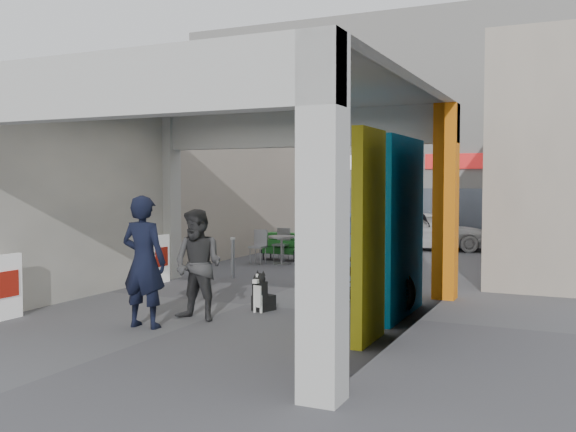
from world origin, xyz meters
The scene contains 21 objects.
ground centered at (0.00, 0.00, 0.00)m, with size 90.00×90.00×0.00m, color #4F4F54.
arcade_canopy centered at (0.54, -0.82, 2.30)m, with size 6.40×6.45×6.40m.
far_building centered at (0.00, 13.99, 3.99)m, with size 18.00×4.08×8.00m.
plaza_bldg_left centered at (-4.50, 7.50, 2.50)m, with size 2.00×9.00×5.00m, color #AA9E8D.
plaza_bldg_right centered at (4.50, 7.50, 2.50)m, with size 2.00×9.00×5.00m, color #AA9E8D.
bollard_left centered at (-1.72, 2.59, 0.43)m, with size 0.09×0.09×0.87m, color #999CA2.
bollard_center centered at (0.12, 2.44, 0.46)m, with size 0.09×0.09×0.92m, color #999CA2.
bollard_right centered at (1.60, 2.40, 0.42)m, with size 0.09×0.09×0.83m, color #999CA2.
advert_board_near centered at (-2.75, -2.60, 0.51)m, with size 0.11×0.55×1.00m.
advert_board_far centered at (-2.75, 1.33, 0.51)m, with size 0.13×0.55×1.00m.
cafe_set centered at (-1.87, 5.44, 0.31)m, with size 1.45×1.17×0.88m.
produce_stand centered at (-2.13, 6.02, 0.29)m, with size 1.10×0.60×0.73m.
crate_stack centered at (0.75, 7.04, 0.28)m, with size 0.53×0.46×0.56m.
border_collie centered at (0.51, -0.41, 0.27)m, with size 0.25×0.49×0.67m.
man_with_dog centered at (-0.50, -2.14, 0.96)m, with size 0.70×0.46×1.91m, color black.
man_back_turned centered at (-0.05, -1.41, 0.85)m, with size 0.82×0.64×1.69m, color #363638.
man_elderly centered at (1.60, 1.17, 0.79)m, with size 0.78×0.50×1.59m, color #5C80B4.
man_crates centered at (0.66, 9.39, 0.81)m, with size 0.95×0.40×1.62m, color black.
bicycle_front centered at (1.98, 0.72, 0.55)m, with size 0.73×2.08×1.09m, color black.
bicycle_rear centered at (2.04, -0.21, 0.55)m, with size 0.52×1.84×1.10m, color black.
white_van centered at (0.86, 10.13, 0.62)m, with size 1.47×3.65×1.24m, color silver.
Camera 1 is at (5.22, -9.63, 2.10)m, focal length 40.00 mm.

